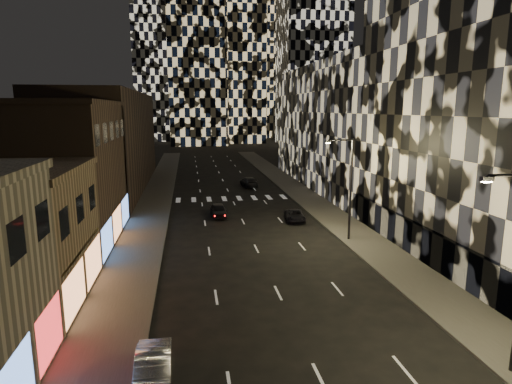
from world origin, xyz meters
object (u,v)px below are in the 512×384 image
object	(u,v)px
streetlight_far	(348,182)
car_dark_oncoming	(249,182)
car_dark_midlane	(218,210)
car_dark_rightlane	(295,216)
car_silver_parked	(153,371)

from	to	relation	value
streetlight_far	car_dark_oncoming	distance (m)	29.09
car_dark_midlane	car_dark_oncoming	size ratio (longest dim) A/B	0.82
streetlight_far	car_dark_rightlane	size ratio (longest dim) A/B	2.19
car_silver_parked	car_dark_oncoming	distance (m)	47.95
car_silver_parked	car_dark_rightlane	size ratio (longest dim) A/B	1.06
car_silver_parked	car_dark_oncoming	size ratio (longest dim) A/B	0.85
car_silver_parked	car_dark_midlane	world-z (taller)	car_silver_parked
car_silver_parked	car_dark_oncoming	bearing A→B (deg)	75.91
streetlight_far	car_dark_midlane	size ratio (longest dim) A/B	2.14
car_dark_oncoming	car_dark_rightlane	size ratio (longest dim) A/B	1.24
car_dark_rightlane	car_silver_parked	bearing A→B (deg)	-109.69
car_dark_rightlane	streetlight_far	bearing A→B (deg)	-62.40
streetlight_far	car_dark_midlane	xyz separation A→B (m)	(-10.77, 10.45, -4.64)
car_silver_parked	streetlight_far	bearing A→B (deg)	48.64
streetlight_far	car_dark_oncoming	bearing A→B (deg)	99.76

